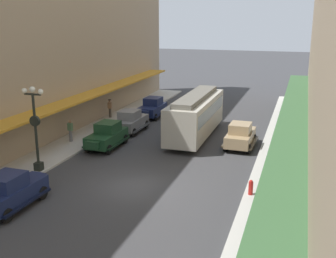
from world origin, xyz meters
TOP-DOWN VIEW (x-y plane):
  - ground_plane at (0.00, 0.00)m, footprint 200.00×200.00m
  - sidewalk_left at (-7.50, 0.00)m, footprint 3.00×60.00m
  - sidewalk_right at (7.50, 0.00)m, footprint 3.00×60.00m
  - parked_car_0 at (-4.69, 6.09)m, footprint 2.17×4.27m
  - parked_car_1 at (-4.75, 10.62)m, footprint 2.16×4.27m
  - parked_car_2 at (4.51, 9.12)m, footprint 2.21×4.29m
  - parked_car_3 at (-4.79, -4.40)m, footprint 2.19×4.28m
  - parked_car_4 at (-4.85, 16.10)m, footprint 2.19×4.28m
  - streetcar at (0.75, 10.66)m, footprint 2.57×9.61m
  - lamp_post_with_clock at (-6.40, 0.19)m, footprint 1.42×0.44m
  - fire_hydrant at (6.35, 0.55)m, footprint 0.24×0.24m
  - pedestrian_0 at (-7.74, 6.17)m, footprint 0.36×0.24m
  - pedestrian_1 at (-8.33, 14.15)m, footprint 0.36×0.28m

SIDE VIEW (x-z plane):
  - ground_plane at x=0.00m, z-range 0.00..0.00m
  - sidewalk_left at x=-7.50m, z-range 0.00..0.15m
  - sidewalk_right at x=7.50m, z-range 0.00..0.15m
  - fire_hydrant at x=6.35m, z-range 0.15..0.97m
  - parked_car_0 at x=-4.69m, z-range 0.02..1.86m
  - parked_car_1 at x=-4.75m, z-range 0.02..1.86m
  - parked_car_2 at x=4.51m, z-range 0.02..1.86m
  - parked_car_3 at x=-4.79m, z-range 0.02..1.86m
  - parked_car_4 at x=-4.85m, z-range 0.02..1.86m
  - pedestrian_0 at x=-7.74m, z-range 0.17..1.81m
  - pedestrian_1 at x=-8.33m, z-range 0.18..1.85m
  - streetcar at x=0.75m, z-range 0.17..3.63m
  - lamp_post_with_clock at x=-6.40m, z-range 0.41..5.57m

